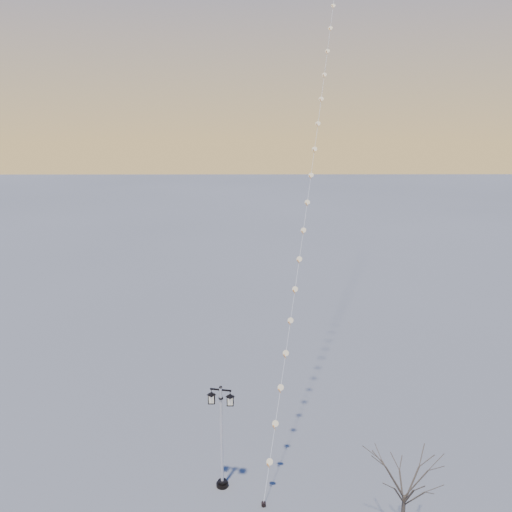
{
  "coord_description": "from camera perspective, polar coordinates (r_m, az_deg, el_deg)",
  "views": [
    {
      "loc": [
        1.53,
        -21.53,
        18.92
      ],
      "look_at": [
        1.7,
        7.47,
        11.27
      ],
      "focal_mm": 38.47,
      "sensor_mm": 36.0,
      "label": 1
    }
  ],
  "objects": [
    {
      "name": "street_lamp",
      "position": [
        29.23,
        -3.61,
        -17.79
      ],
      "size": [
        1.45,
        0.7,
        5.78
      ],
      "rotation": [
        0.0,
        0.0,
        -0.2
      ],
      "color": "black",
      "rests_on": "ground"
    },
    {
      "name": "bare_tree",
      "position": [
        27.2,
        15.26,
        -21.92
      ],
      "size": [
        2.51,
        2.51,
        4.16
      ],
      "rotation": [
        0.0,
        0.0,
        0.03
      ],
      "color": "#42382D",
      "rests_on": "ground"
    },
    {
      "name": "kite_train",
      "position": [
        42.55,
        7.39,
        22.3
      ],
      "size": [
        10.2,
        38.12,
        49.3
      ],
      "rotation": [
        0.0,
        0.0,
        -0.02
      ],
      "color": "black",
      "rests_on": "ground"
    }
  ]
}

